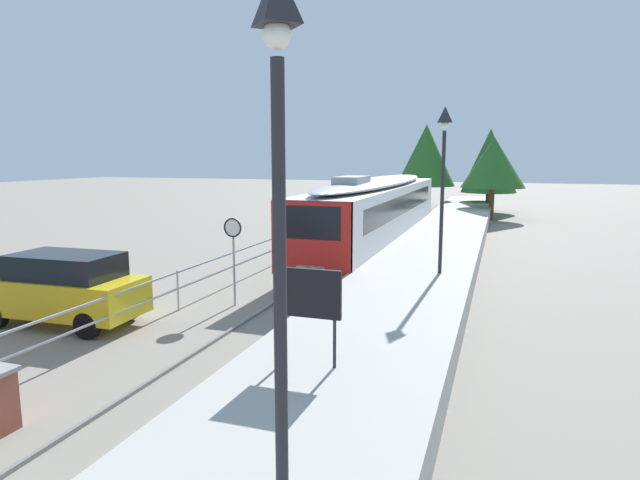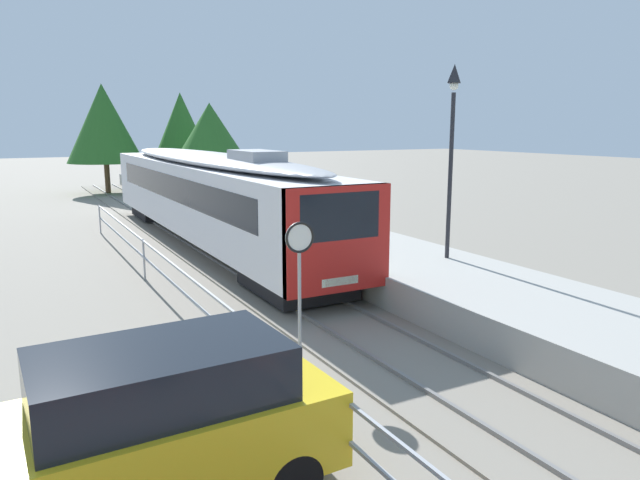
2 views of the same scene
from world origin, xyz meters
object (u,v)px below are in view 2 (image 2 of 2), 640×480
platform_lamp_mid_platform (452,125)px  speed_limit_sign (300,256)px  parked_suv_yellow (152,428)px  commuter_train (208,192)px

platform_lamp_mid_platform → speed_limit_sign: platform_lamp_mid_platform is taller
parked_suv_yellow → commuter_train: bearing=69.9°
speed_limit_sign → platform_lamp_mid_platform: bearing=24.7°
platform_lamp_mid_platform → speed_limit_sign: size_ratio=1.91×
speed_limit_sign → parked_suv_yellow: speed_limit_sign is taller
platform_lamp_mid_platform → parked_suv_yellow: bearing=-147.9°
speed_limit_sign → parked_suv_yellow: 5.00m
commuter_train → speed_limit_sign: commuter_train is taller
parked_suv_yellow → platform_lamp_mid_platform: bearing=32.1°
commuter_train → platform_lamp_mid_platform: (4.15, -9.04, 2.47)m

